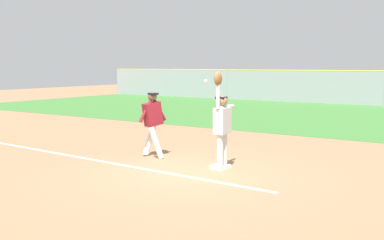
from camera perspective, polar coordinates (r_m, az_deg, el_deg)
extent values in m
plane|color=#936D4C|center=(10.72, -0.52, -6.36)|extent=(69.98, 69.98, 0.00)
cube|color=#3D7533|center=(23.18, 18.79, 0.35)|extent=(42.36, 14.09, 0.01)
cube|color=white|center=(12.93, -14.18, -4.29)|extent=(11.99, 0.80, 0.01)
cube|color=white|center=(11.11, 3.48, -5.69)|extent=(0.39, 0.39, 0.08)
cylinder|color=silver|center=(10.98, 3.93, -3.80)|extent=(0.16, 0.16, 0.85)
cylinder|color=silver|center=(10.81, 3.44, -3.96)|extent=(0.16, 0.16, 0.85)
cube|color=#B7B7B7|center=(10.78, 3.71, -0.09)|extent=(0.28, 0.45, 0.60)
sphere|color=#8C6647|center=(10.74, 3.73, 2.32)|extent=(0.24, 0.24, 0.23)
cube|color=black|center=(10.75, 3.59, 2.73)|extent=(0.23, 0.21, 0.05)
cylinder|color=#B7B7B7|center=(10.54, 3.18, 3.09)|extent=(0.09, 0.09, 0.62)
cylinder|color=#B7B7B7|center=(10.95, 4.26, 1.59)|extent=(0.11, 0.62, 0.09)
ellipsoid|color=brown|center=(10.52, 3.19, 5.04)|extent=(0.15, 0.29, 0.32)
cylinder|color=white|center=(12.11, -4.38, -2.81)|extent=(0.28, 0.46, 0.85)
cylinder|color=white|center=(12.66, -5.16, -2.41)|extent=(0.28, 0.46, 0.85)
cube|color=maroon|center=(12.29, -4.81, 0.73)|extent=(0.42, 0.58, 0.66)
sphere|color=brown|center=(12.25, -4.83, 2.85)|extent=(0.29, 0.29, 0.23)
cube|color=black|center=(12.22, -4.76, 3.19)|extent=(0.27, 0.26, 0.05)
cylinder|color=maroon|center=(12.40, -3.96, 1.18)|extent=(0.21, 0.41, 0.58)
cylinder|color=maroon|center=(12.16, -5.69, 1.06)|extent=(0.21, 0.41, 0.58)
sphere|color=white|center=(10.92, 1.68, 4.80)|extent=(0.07, 0.07, 0.07)
cube|color=#93999E|center=(29.96, 22.35, 3.52)|extent=(42.36, 0.06, 2.05)
cylinder|color=gray|center=(39.93, -9.05, 4.61)|extent=(0.08, 0.08, 2.05)
cylinder|color=gray|center=(33.67, 4.36, 4.30)|extent=(0.08, 0.08, 2.05)
cylinder|color=gray|center=(29.96, 22.35, 3.52)|extent=(0.08, 0.08, 2.05)
cube|color=white|center=(35.11, 17.32, 3.38)|extent=(4.42, 1.94, 0.55)
cube|color=#2D333D|center=(35.09, 17.35, 4.15)|extent=(2.22, 1.77, 0.40)
cylinder|color=black|center=(35.65, 19.98, 2.88)|extent=(0.60, 0.23, 0.60)
cylinder|color=black|center=(33.82, 19.19, 2.73)|extent=(0.60, 0.23, 0.60)
cylinder|color=black|center=(36.47, 15.56, 3.12)|extent=(0.60, 0.23, 0.60)
cylinder|color=black|center=(34.68, 14.55, 2.97)|extent=(0.60, 0.23, 0.60)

